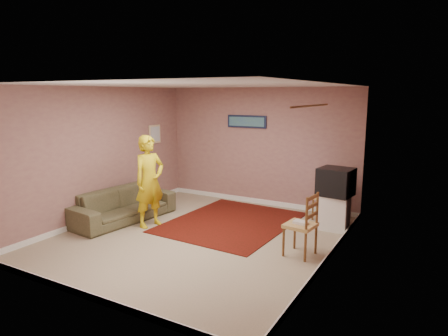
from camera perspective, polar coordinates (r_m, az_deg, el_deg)
The scene contains 26 objects.
ground at distance 7.10m, azimuth -3.62°, elevation -9.75°, with size 5.00×5.00×0.00m, color tan.
wall_back at distance 8.93m, azimuth 5.05°, elevation 3.05°, with size 4.50×0.02×2.60m, color #9D7467.
wall_front at distance 4.90m, azimuth -19.93°, elevation -3.77°, with size 4.50×0.02×2.60m, color #9D7467.
wall_left at distance 8.19m, azimuth -17.06°, elevation 1.95°, with size 0.02×5.00×2.60m, color #9D7467.
wall_right at distance 5.86m, azimuth 15.03°, elevation -1.23°, with size 0.02×5.00×2.60m, color #9D7467.
ceiling at distance 6.66m, azimuth -3.88°, elevation 11.74°, with size 4.50×5.00×0.02m, color silver.
baseboard_back at distance 9.17m, azimuth 4.90°, elevation -4.72°, with size 4.50×0.02×0.10m, color white.
baseboard_front at distance 5.34m, azimuth -18.97°, elevation -16.85°, with size 4.50×0.02×0.10m, color white.
baseboard_left at distance 8.45m, azimuth -16.56°, elevation -6.46°, with size 0.02×5.00×0.10m, color white.
baseboard_right at distance 6.23m, azimuth 14.38°, elevation -12.55°, with size 0.02×5.00×0.10m, color white.
window at distance 4.98m, azimuth 12.44°, elevation -1.39°, with size 0.01×1.10×1.50m, color black.
curtain_sheer at distance 4.89m, azimuth 11.67°, elevation -3.99°, with size 0.01×0.75×2.10m, color silver.
curtain_floral at distance 5.55m, azimuth 13.75°, elevation -2.35°, with size 0.01×0.35×2.10m, color beige.
curtain_rod at distance 4.89m, azimuth 12.35°, elevation 8.68°, with size 0.02×0.02×1.40m, color brown.
picture_back at distance 8.97m, azimuth 3.26°, elevation 6.64°, with size 0.95×0.04×0.28m.
picture_left at distance 9.31m, azimuth -9.86°, elevation 4.79°, with size 0.04×0.38×0.42m.
area_rug at distance 7.82m, azimuth 1.06°, elevation -7.72°, with size 2.14×2.67×0.01m, color black.
tv_cabinet at distance 7.65m, azimuth 15.48°, elevation -6.09°, with size 0.50×0.46×0.64m, color white.
crt_tv at distance 7.51m, azimuth 15.65°, elevation -1.90°, with size 0.65×0.60×0.50m.
chair_a at distance 8.12m, azimuth 14.26°, elevation -3.31°, with size 0.44×0.42×0.50m.
dvd_player at distance 8.13m, azimuth 14.24°, elevation -3.73°, with size 0.36×0.25×0.06m, color #ADADB2.
blue_throw at distance 8.21m, azimuth 14.57°, elevation -1.88°, with size 0.39×0.05×0.41m, color #81A3D3.
chair_b at distance 6.24m, azimuth 10.89°, elevation -6.95°, with size 0.47×0.49×0.54m.
game_console at distance 6.26m, azimuth 10.87°, elevation -7.63°, with size 0.20×0.15×0.04m, color silver.
sofa at distance 8.12m, azimuth -14.19°, elevation -5.13°, with size 2.12×0.83×0.62m, color brown.
person at distance 7.54m, azimuth -10.59°, elevation -1.88°, with size 0.63×0.41×1.72m, color gold.
Camera 1 is at (3.64, -5.57, 2.46)m, focal length 32.00 mm.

